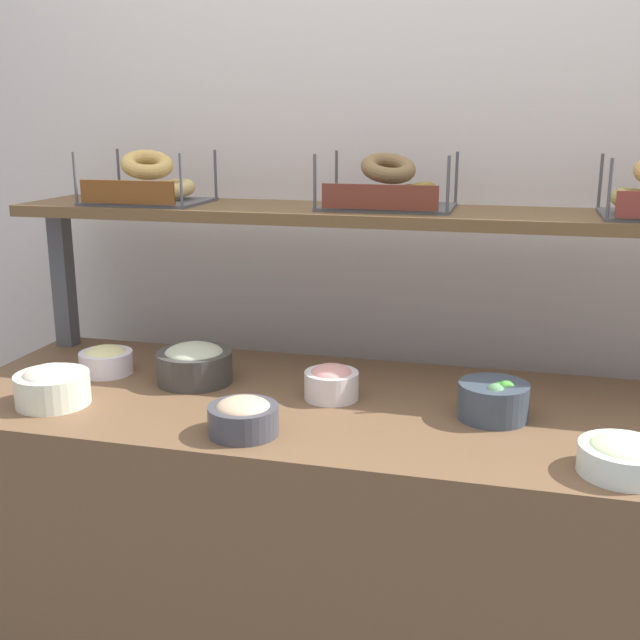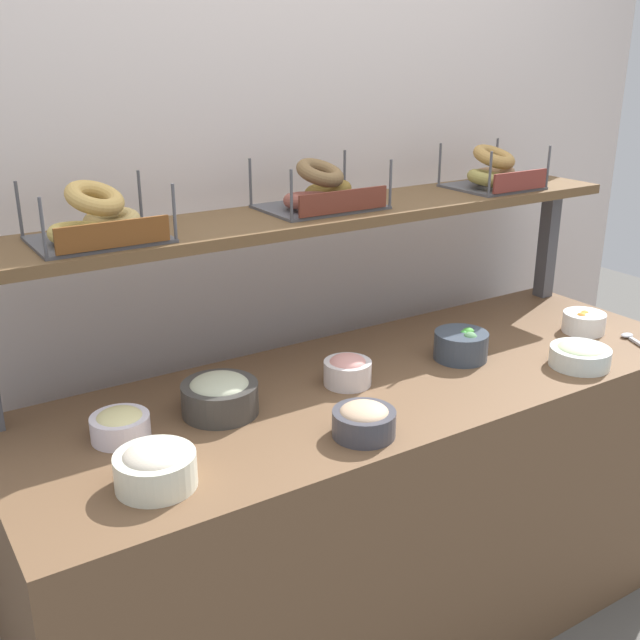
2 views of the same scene
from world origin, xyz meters
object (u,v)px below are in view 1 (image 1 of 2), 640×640
Objects in this scene: bowl_hummus at (243,416)px; bagel_basket_cinnamon_raisin at (387,190)px; bowl_scallion_spread at (624,456)px; bowl_veggie_mix at (494,400)px; bagel_basket_sesame at (147,186)px; bowl_lox_spread at (331,382)px; bowl_tuna_salad at (194,363)px; bowl_potato_salad at (52,385)px; bowl_egg_salad at (106,360)px.

bagel_basket_cinnamon_raisin is (0.21, 0.52, 0.44)m from bowl_hummus.
bagel_basket_cinnamon_raisin reaches higher than bowl_scallion_spread.
bowl_veggie_mix is 0.56m from bowl_hummus.
bowl_veggie_mix is at bearing -44.49° from bagel_basket_cinnamon_raisin.
bowl_lox_spread is at bearing -21.69° from bagel_basket_sesame.
bowl_scallion_spread is at bearing -16.11° from bowl_tuna_salad.
bagel_basket_sesame reaches higher than bowl_veggie_mix.
bowl_tuna_salad is 0.66m from bagel_basket_cinnamon_raisin.
bowl_lox_spread is 0.66m from bowl_potato_salad.
bagel_basket_cinnamon_raisin is at bearing 33.36° from bowl_potato_salad.
bowl_potato_salad is at bearing -97.08° from bagel_basket_sesame.
bowl_lox_spread reaches higher than bowl_egg_salad.
bowl_egg_salad is (-1.00, 0.07, -0.01)m from bowl_veggie_mix.
bowl_potato_salad is at bearing -138.14° from bowl_tuna_salad.
bowl_veggie_mix is at bearing -5.15° from bowl_lox_spread.
bowl_egg_salad is at bearing 175.98° from bowl_veggie_mix.
bowl_egg_salad is (-0.49, 0.29, -0.00)m from bowl_hummus.
bowl_veggie_mix is 0.61m from bagel_basket_cinnamon_raisin.
bowl_veggie_mix reaches higher than bowl_scallion_spread.
bowl_veggie_mix is 0.47× the size of bagel_basket_cinnamon_raisin.
bagel_basket_sesame reaches higher than bowl_lox_spread.
bowl_tuna_salad is (0.26, 0.23, 0.00)m from bowl_potato_salad.
bowl_potato_salad is at bearing 173.60° from bowl_hummus.
bowl_egg_salad is at bearing 149.12° from bowl_hummus.
bagel_basket_sesame is at bearing 164.64° from bowl_veggie_mix.
bowl_scallion_spread is at bearing -22.23° from bowl_lox_spread.
bowl_veggie_mix reaches higher than bowl_hummus.
bowl_scallion_spread is (0.63, -0.26, -0.01)m from bowl_lox_spread.
bowl_egg_salad is (-0.25, 0.01, -0.01)m from bowl_tuna_salad.
bowl_potato_salad is at bearing -91.10° from bowl_egg_salad.
bowl_potato_salad is 0.24m from bowl_egg_salad.
bowl_egg_salad is at bearing 88.90° from bowl_potato_salad.
bowl_tuna_salad is at bearing -43.87° from bagel_basket_sesame.
bowl_hummus is (0.24, -0.29, -0.01)m from bowl_tuna_salad.
bagel_basket_cinnamon_raisin reaches higher than bowl_potato_salad.
bowl_hummus is (-0.51, -0.22, -0.00)m from bowl_veggie_mix.
bowl_potato_salad is (-1.26, 0.06, 0.01)m from bowl_scallion_spread.
bowl_hummus is (0.50, -0.06, -0.01)m from bowl_potato_salad.
bowl_lox_spread is 0.39× the size of bagel_basket_cinnamon_raisin.
bowl_lox_spread is 0.37m from bowl_tuna_salad.
bowl_potato_salad is 1.14× the size of bowl_hummus.
bowl_scallion_spread is at bearing -13.22° from bowl_egg_salad.
bowl_potato_salad is 0.51× the size of bagel_basket_cinnamon_raisin.
bagel_basket_cinnamon_raisin is (-0.30, 0.30, 0.43)m from bowl_veggie_mix.
bagel_basket_cinnamon_raisin reaches higher than bowl_egg_salad.
bowl_scallion_spread is at bearing -41.81° from bowl_veggie_mix.
bowl_veggie_mix is at bearing -15.36° from bagel_basket_sesame.
bowl_lox_spread reaches higher than bowl_scallion_spread.
bowl_potato_salad is 1.24× the size of bowl_egg_salad.
bowl_veggie_mix is 1.04× the size of bowl_hummus.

